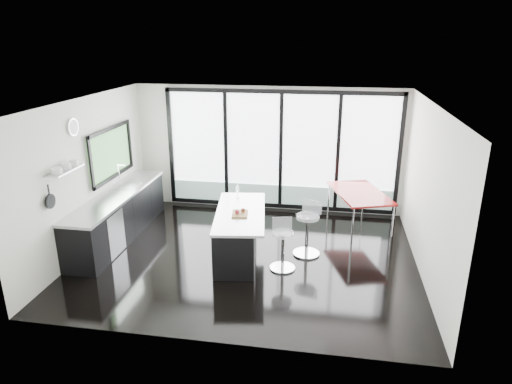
% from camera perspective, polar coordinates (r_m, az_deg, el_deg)
% --- Properties ---
extents(floor, '(6.00, 5.00, 0.00)m').
position_cam_1_polar(floor, '(8.43, -1.02, -8.03)').
color(floor, black).
rests_on(floor, ground).
extents(ceiling, '(6.00, 5.00, 0.00)m').
position_cam_1_polar(ceiling, '(7.58, -1.14, 11.17)').
color(ceiling, white).
rests_on(ceiling, wall_back).
extents(wall_back, '(6.00, 0.09, 2.80)m').
position_cam_1_polar(wall_back, '(10.23, 2.97, 4.51)').
color(wall_back, silver).
rests_on(wall_back, ground).
extents(wall_front, '(6.00, 0.00, 2.80)m').
position_cam_1_polar(wall_front, '(5.63, -5.78, -6.77)').
color(wall_front, silver).
rests_on(wall_front, ground).
extents(wall_left, '(0.26, 5.00, 2.80)m').
position_cam_1_polar(wall_left, '(9.10, -19.54, 3.45)').
color(wall_left, silver).
rests_on(wall_left, ground).
extents(wall_right, '(0.00, 5.00, 2.80)m').
position_cam_1_polar(wall_right, '(7.93, 20.74, -0.13)').
color(wall_right, silver).
rests_on(wall_right, ground).
extents(counter_cabinets, '(0.69, 3.24, 1.36)m').
position_cam_1_polar(counter_cabinets, '(9.40, -16.83, -2.84)').
color(counter_cabinets, black).
rests_on(counter_cabinets, floor).
extents(island, '(1.15, 2.16, 1.09)m').
position_cam_1_polar(island, '(8.35, -2.40, -5.08)').
color(island, black).
rests_on(island, floor).
extents(bar_stool_near, '(0.53, 0.53, 0.69)m').
position_cam_1_polar(bar_stool_near, '(7.87, 3.37, -7.32)').
color(bar_stool_near, silver).
rests_on(bar_stool_near, floor).
extents(bar_stool_far, '(0.63, 0.63, 0.78)m').
position_cam_1_polar(bar_stool_far, '(8.39, 6.38, -5.36)').
color(bar_stool_far, silver).
rests_on(bar_stool_far, floor).
extents(red_table, '(1.35, 1.77, 0.84)m').
position_cam_1_polar(red_table, '(9.55, 12.66, -2.40)').
color(red_table, maroon).
rests_on(red_table, floor).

